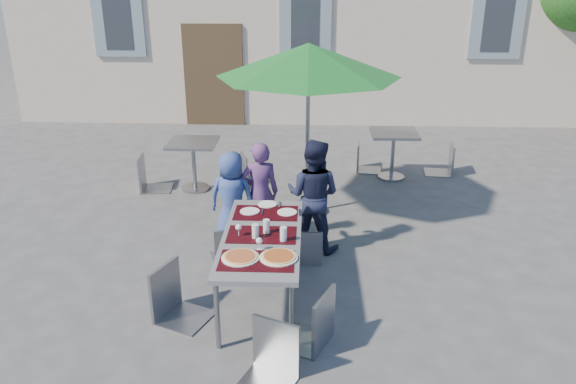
{
  "coord_description": "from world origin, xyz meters",
  "views": [
    {
      "loc": [
        0.14,
        -4.84,
        3.29
      ],
      "look_at": [
        -0.11,
        1.21,
        0.87
      ],
      "focal_mm": 35.0,
      "sensor_mm": 36.0,
      "label": 1
    }
  ],
  "objects_px": {
    "pizza_near_left": "(240,257)",
    "chair_4": "(313,286)",
    "patio_umbrella": "(309,62)",
    "child_2": "(313,195)",
    "child_1": "(260,193)",
    "chair_1": "(254,219)",
    "dining_table": "(262,240)",
    "bg_chair_r_1": "(447,141)",
    "pizza_near_right": "(279,257)",
    "bg_chair_l_0": "(147,153)",
    "chair_5": "(270,321)",
    "chair_0": "(228,222)",
    "chair_3": "(172,262)",
    "bg_chair_r_0": "(238,153)",
    "cafe_table_0": "(193,156)",
    "chair_2": "(307,225)",
    "child_0": "(232,198)",
    "bg_chair_l_1": "(365,140)",
    "cafe_table_1": "(393,145)"
  },
  "relations": [
    {
      "from": "pizza_near_right",
      "to": "bg_chair_r_0",
      "type": "xyz_separation_m",
      "value": [
        -0.88,
        3.92,
        -0.24
      ]
    },
    {
      "from": "child_2",
      "to": "patio_umbrella",
      "type": "bearing_deg",
      "value": -66.25
    },
    {
      "from": "chair_0",
      "to": "bg_chair_r_0",
      "type": "bearing_deg",
      "value": 94.69
    },
    {
      "from": "dining_table",
      "to": "chair_5",
      "type": "xyz_separation_m",
      "value": [
        0.17,
        -1.27,
        -0.11
      ]
    },
    {
      "from": "chair_0",
      "to": "chair_3",
      "type": "bearing_deg",
      "value": -108.55
    },
    {
      "from": "chair_0",
      "to": "chair_1",
      "type": "relative_size",
      "value": 1.04
    },
    {
      "from": "bg_chair_r_1",
      "to": "pizza_near_right",
      "type": "bearing_deg",
      "value": -119.71
    },
    {
      "from": "pizza_near_right",
      "to": "bg_chair_l_0",
      "type": "xyz_separation_m",
      "value": [
        -2.27,
        3.6,
        -0.15
      ]
    },
    {
      "from": "dining_table",
      "to": "chair_0",
      "type": "xyz_separation_m",
      "value": [
        -0.46,
        0.79,
        -0.18
      ]
    },
    {
      "from": "chair_4",
      "to": "chair_2",
      "type": "bearing_deg",
      "value": 92.62
    },
    {
      "from": "child_0",
      "to": "child_2",
      "type": "relative_size",
      "value": 0.85
    },
    {
      "from": "child_1",
      "to": "chair_1",
      "type": "bearing_deg",
      "value": 75.11
    },
    {
      "from": "child_2",
      "to": "child_0",
      "type": "bearing_deg",
      "value": 12.34
    },
    {
      "from": "dining_table",
      "to": "pizza_near_left",
      "type": "xyz_separation_m",
      "value": [
        -0.16,
        -0.51,
        0.07
      ]
    },
    {
      "from": "chair_2",
      "to": "chair_3",
      "type": "xyz_separation_m",
      "value": [
        -1.31,
        -1.18,
        0.14
      ]
    },
    {
      "from": "pizza_near_right",
      "to": "child_2",
      "type": "distance_m",
      "value": 1.73
    },
    {
      "from": "chair_2",
      "to": "cafe_table_0",
      "type": "xyz_separation_m",
      "value": [
        -1.8,
        2.32,
        0.08
      ]
    },
    {
      "from": "chair_3",
      "to": "cafe_table_1",
      "type": "distance_m",
      "value": 4.95
    },
    {
      "from": "chair_5",
      "to": "bg_chair_l_0",
      "type": "bearing_deg",
      "value": 117.08
    },
    {
      "from": "chair_4",
      "to": "bg_chair_l_0",
      "type": "distance_m",
      "value": 4.66
    },
    {
      "from": "dining_table",
      "to": "bg_chair_r_1",
      "type": "height_order",
      "value": "bg_chair_r_1"
    },
    {
      "from": "chair_4",
      "to": "cafe_table_0",
      "type": "distance_m",
      "value": 4.33
    },
    {
      "from": "child_1",
      "to": "bg_chair_r_0",
      "type": "xyz_separation_m",
      "value": [
        -0.54,
        2.05,
        -0.13
      ]
    },
    {
      "from": "child_1",
      "to": "chair_3",
      "type": "height_order",
      "value": "child_1"
    },
    {
      "from": "pizza_near_left",
      "to": "chair_4",
      "type": "bearing_deg",
      "value": -20.29
    },
    {
      "from": "dining_table",
      "to": "child_0",
      "type": "distance_m",
      "value": 1.42
    },
    {
      "from": "pizza_near_right",
      "to": "chair_4",
      "type": "distance_m",
      "value": 0.45
    },
    {
      "from": "pizza_near_left",
      "to": "patio_umbrella",
      "type": "bearing_deg",
      "value": 77.94
    },
    {
      "from": "chair_0",
      "to": "chair_4",
      "type": "height_order",
      "value": "chair_4"
    },
    {
      "from": "bg_chair_l_0",
      "to": "child_1",
      "type": "bearing_deg",
      "value": -42.01
    },
    {
      "from": "dining_table",
      "to": "chair_2",
      "type": "bearing_deg",
      "value": 60.52
    },
    {
      "from": "chair_1",
      "to": "chair_3",
      "type": "xyz_separation_m",
      "value": [
        -0.68,
        -1.31,
        0.13
      ]
    },
    {
      "from": "bg_chair_r_1",
      "to": "pizza_near_left",
      "type": "bearing_deg",
      "value": -122.9
    },
    {
      "from": "child_1",
      "to": "patio_umbrella",
      "type": "bearing_deg",
      "value": -132.35
    },
    {
      "from": "child_1",
      "to": "bg_chair_l_0",
      "type": "xyz_separation_m",
      "value": [
        -1.92,
        1.73,
        -0.05
      ]
    },
    {
      "from": "dining_table",
      "to": "bg_chair_l_0",
      "type": "bearing_deg",
      "value": 123.61
    },
    {
      "from": "chair_2",
      "to": "bg_chair_l_1",
      "type": "height_order",
      "value": "bg_chair_l_1"
    },
    {
      "from": "patio_umbrella",
      "to": "bg_chair_l_0",
      "type": "height_order",
      "value": "patio_umbrella"
    },
    {
      "from": "child_2",
      "to": "chair_2",
      "type": "relative_size",
      "value": 1.69
    },
    {
      "from": "bg_chair_r_0",
      "to": "chair_1",
      "type": "bearing_deg",
      "value": -78.47
    },
    {
      "from": "chair_1",
      "to": "chair_4",
      "type": "distance_m",
      "value": 1.85
    },
    {
      "from": "child_1",
      "to": "bg_chair_r_1",
      "type": "xyz_separation_m",
      "value": [
        2.93,
        2.68,
        -0.08
      ]
    },
    {
      "from": "pizza_near_left",
      "to": "pizza_near_right",
      "type": "height_order",
      "value": "same"
    },
    {
      "from": "cafe_table_0",
      "to": "cafe_table_1",
      "type": "xyz_separation_m",
      "value": [
        3.19,
        0.64,
        0.01
      ]
    },
    {
      "from": "child_2",
      "to": "pizza_near_left",
      "type": "bearing_deg",
      "value": 87.61
    },
    {
      "from": "patio_umbrella",
      "to": "chair_4",
      "type": "bearing_deg",
      "value": -88.4
    },
    {
      "from": "chair_0",
      "to": "child_1",
      "type": "bearing_deg",
      "value": 60.96
    },
    {
      "from": "bg_chair_l_0",
      "to": "bg_chair_r_1",
      "type": "distance_m",
      "value": 4.95
    },
    {
      "from": "dining_table",
      "to": "chair_1",
      "type": "xyz_separation_m",
      "value": [
        -0.17,
        0.94,
        -0.2
      ]
    },
    {
      "from": "pizza_near_left",
      "to": "patio_umbrella",
      "type": "xyz_separation_m",
      "value": [
        0.6,
        2.82,
        1.38
      ]
    }
  ]
}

